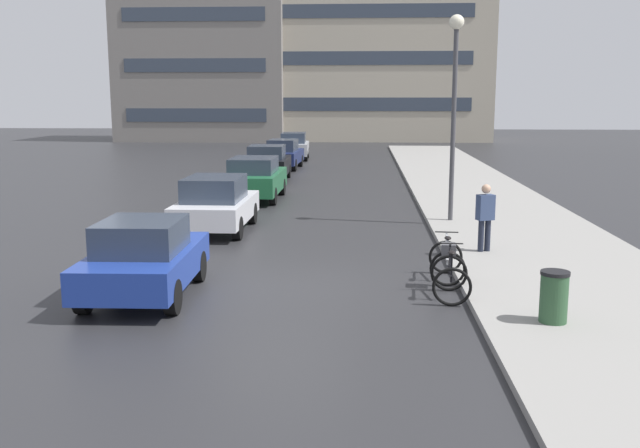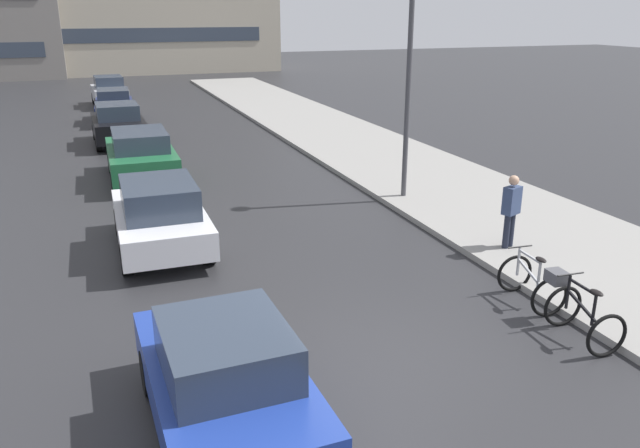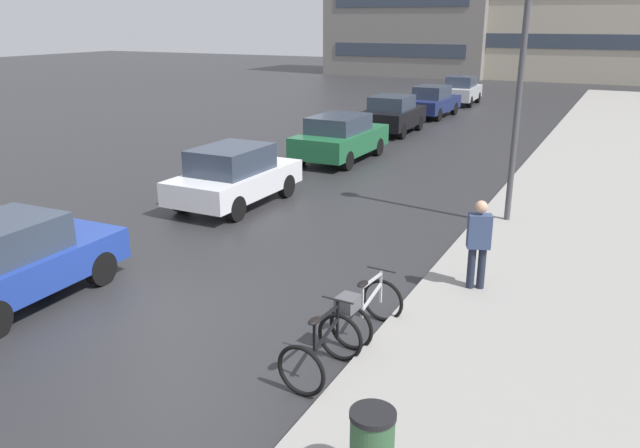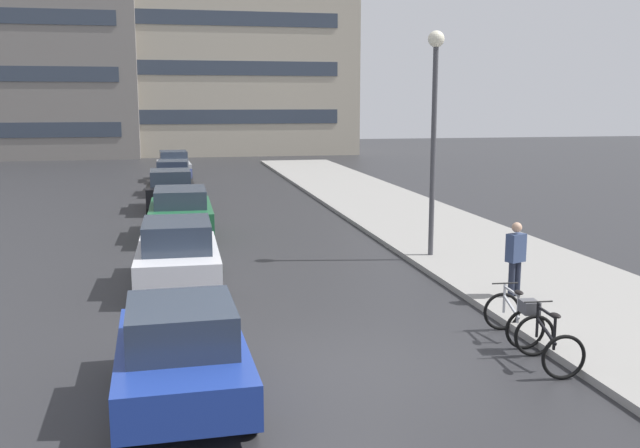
{
  "view_description": "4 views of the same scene",
  "coord_description": "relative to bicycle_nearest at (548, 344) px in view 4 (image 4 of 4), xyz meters",
  "views": [
    {
      "loc": [
        1.59,
        -14.03,
        3.85
      ],
      "look_at": [
        0.63,
        2.4,
        0.87
      ],
      "focal_mm": 40.0,
      "sensor_mm": 36.0,
      "label": 1
    },
    {
      "loc": [
        -3.81,
        -7.61,
        5.12
      ],
      "look_at": [
        -0.17,
        2.17,
        1.51
      ],
      "focal_mm": 35.0,
      "sensor_mm": 36.0,
      "label": 2
    },
    {
      "loc": [
        6.71,
        -7.46,
        4.73
      ],
      "look_at": [
        1.38,
        3.13,
        0.84
      ],
      "focal_mm": 35.0,
      "sensor_mm": 36.0,
      "label": 3
    },
    {
      "loc": [
        -2.62,
        -10.82,
        4.31
      ],
      "look_at": [
        0.55,
        4.42,
        1.63
      ],
      "focal_mm": 40.0,
      "sensor_mm": 36.0,
      "label": 4
    }
  ],
  "objects": [
    {
      "name": "bicycle_nearest",
      "position": [
        0.0,
        0.0,
        0.0
      ],
      "size": [
        0.81,
        1.16,
        1.0
      ],
      "color": "black",
      "rests_on": "ground"
    },
    {
      "name": "bicycle_second",
      "position": [
        0.08,
        1.27,
        0.09
      ],
      "size": [
        0.82,
        1.43,
        0.97
      ],
      "color": "black",
      "rests_on": "ground"
    },
    {
      "name": "car_green",
      "position": [
        -5.72,
        12.88,
        0.41
      ],
      "size": [
        1.99,
        4.28,
        1.59
      ],
      "color": "#1E6038",
      "rests_on": "ground"
    },
    {
      "name": "car_navy",
      "position": [
        -5.89,
        24.36,
        0.38
      ],
      "size": [
        1.9,
        4.14,
        1.57
      ],
      "color": "navy",
      "rests_on": "ground"
    },
    {
      "name": "pedestrian",
      "position": [
        1.25,
        3.67,
        0.59
      ],
      "size": [
        0.46,
        0.37,
        1.77
      ],
      "color": "#1E2333",
      "rests_on": "ground"
    },
    {
      "name": "car_blue",
      "position": [
        -5.89,
        -0.22,
        0.35
      ],
      "size": [
        1.9,
        3.8,
        1.53
      ],
      "color": "navy",
      "rests_on": "ground"
    },
    {
      "name": "building_facade_side",
      "position": [
        -15.41,
        49.36,
        5.88
      ],
      "size": [
        14.26,
        8.2,
        12.57
      ],
      "color": "gray",
      "rests_on": "ground"
    },
    {
      "name": "car_white",
      "position": [
        -5.88,
        6.57,
        0.39
      ],
      "size": [
        1.92,
        4.0,
        1.59
      ],
      "color": "silver",
      "rests_on": "ground"
    },
    {
      "name": "streetlamp",
      "position": [
        0.97,
        8.07,
        3.77
      ],
      "size": [
        0.44,
        0.44,
        6.15
      ],
      "color": "#424247",
      "rests_on": "ground"
    },
    {
      "name": "sidewalk_kerb",
      "position": [
        2.68,
        10.67,
        -0.34
      ],
      "size": [
        4.8,
        60.0,
        0.14
      ],
      "primitive_type": "cube",
      "color": "gray",
      "rests_on": "ground"
    },
    {
      "name": "car_black",
      "position": [
        -6.04,
        18.93,
        0.41
      ],
      "size": [
        1.97,
        3.88,
        1.62
      ],
      "color": "black",
      "rests_on": "ground"
    },
    {
      "name": "building_facade_main",
      "position": [
        -1.44,
        50.32,
        8.32
      ],
      "size": [
        21.14,
        7.93,
        17.46
      ],
      "color": "#B2A893",
      "rests_on": "ground"
    },
    {
      "name": "ground_plane",
      "position": [
        -3.32,
        0.67,
        -0.41
      ],
      "size": [
        140.0,
        140.0,
        0.0
      ],
      "primitive_type": "plane",
      "color": "#28282B"
    },
    {
      "name": "car_silver",
      "position": [
        -5.86,
        29.9,
        0.42
      ],
      "size": [
        1.9,
        3.85,
        1.64
      ],
      "color": "#B2B5BA",
      "rests_on": "ground"
    }
  ]
}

